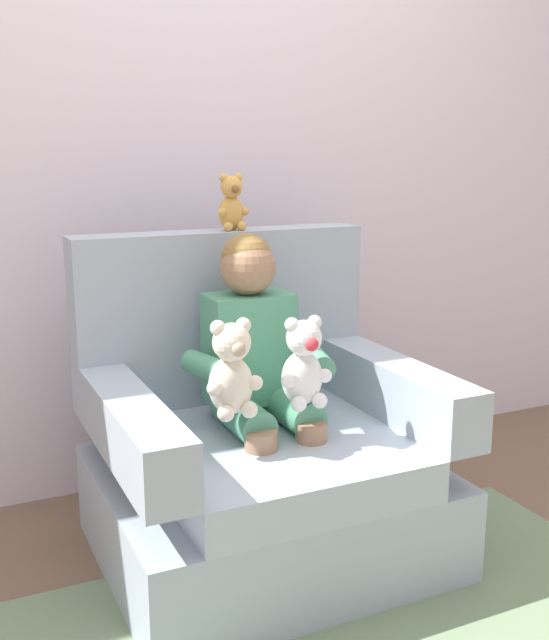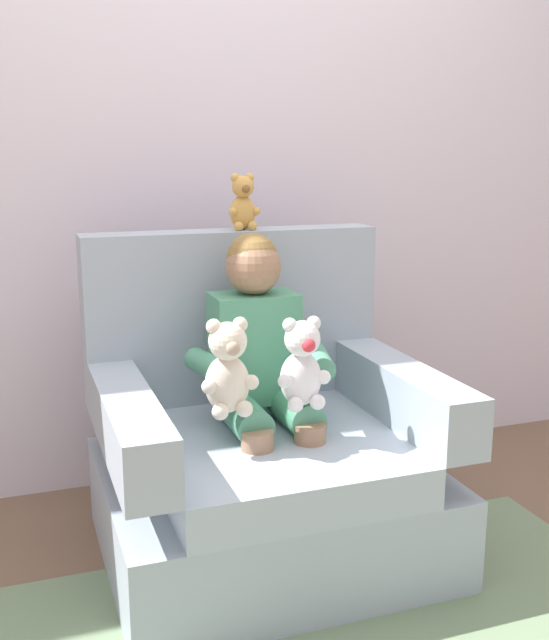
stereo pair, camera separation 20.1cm
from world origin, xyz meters
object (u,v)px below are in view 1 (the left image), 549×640
plush_honey_on_backrest (231,204)px  plush_cream (232,371)px  seated_child (259,357)px  plush_white (303,365)px  armchair (259,456)px

plush_honey_on_backrest → plush_cream: bearing=-127.0°
plush_honey_on_backrest → seated_child: bearing=-111.2°
plush_honey_on_backrest → plush_white: bearing=-102.0°
armchair → plush_honey_on_backrest: plush_honey_on_backrest is taller
plush_cream → plush_white: 0.21m
plush_white → seated_child: bearing=112.9°
plush_cream → plush_honey_on_backrest: size_ratio=1.48×
seated_child → plush_honey_on_backrest: size_ratio=4.47×
plush_cream → plush_honey_on_backrest: (0.19, 0.46, 0.42)m
plush_cream → plush_honey_on_backrest: bearing=46.5°
plush_white → armchair: bearing=115.2°
plush_honey_on_backrest → armchair: bearing=-111.8°
armchair → plush_white: bearing=-71.3°
seated_child → plush_white: (0.06, -0.19, 0.02)m
armchair → plush_cream: size_ratio=3.61×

